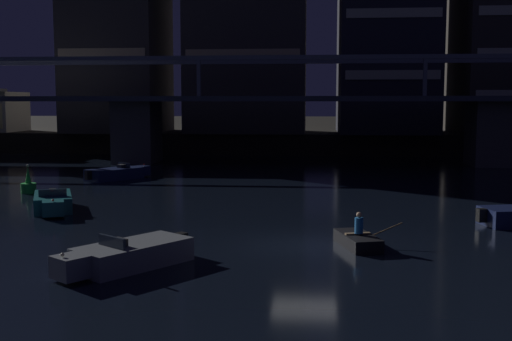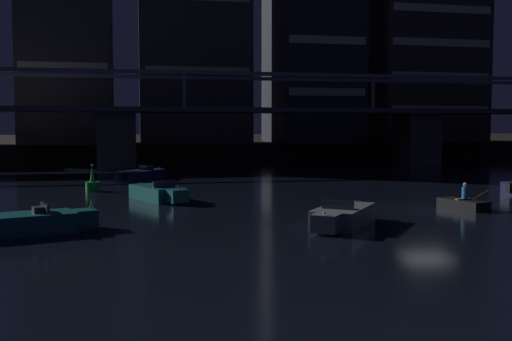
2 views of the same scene
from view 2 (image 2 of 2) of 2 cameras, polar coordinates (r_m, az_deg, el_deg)
name	(u,v)px [view 2 (image 2 of 2)]	position (r m, az deg, el deg)	size (l,w,h in m)	color
ground_plane	(427,210)	(31.32, 15.91, -3.64)	(400.00, 400.00, 0.00)	black
far_riverbank	(211,143)	(108.73, -4.24, 2.57)	(240.00, 80.00, 2.20)	black
river_bridge	(275,125)	(61.44, 1.77, 4.34)	(100.11, 6.40, 9.38)	#4C4944
tower_central	(312,22)	(77.54, 5.29, 13.85)	(9.98, 12.82, 30.29)	#282833
tower_east_tall	(415,64)	(82.67, 14.78, 9.72)	(13.68, 14.06, 20.56)	#38332D
speedboat_near_right	(159,193)	(34.55, -9.15, -2.12)	(3.20, 5.03, 1.16)	#196066
speedboat_mid_left	(342,216)	(25.57, 8.14, -4.33)	(3.97, 4.70, 1.16)	gray
speedboat_mid_center	(28,223)	(25.19, -20.75, -4.69)	(5.14, 2.95, 1.16)	#196066
speedboat_far_left	(141,175)	(47.33, -10.80, -0.44)	(4.00, 4.69, 1.16)	#19234C
channel_buoy	(93,184)	(40.29, -15.21, -1.23)	(0.90, 0.90, 1.76)	green
dinghy_with_paddler	(463,204)	(32.33, 19.04, -2.98)	(2.64, 2.80, 1.36)	black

